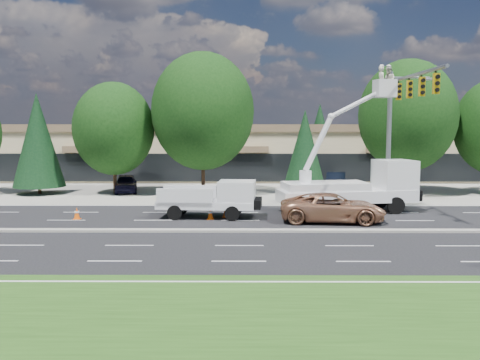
{
  "coord_description": "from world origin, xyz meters",
  "views": [
    {
      "loc": [
        0.18,
        -26.99,
        5.47
      ],
      "look_at": [
        -0.01,
        2.6,
        2.4
      ],
      "focal_mm": 40.0,
      "sensor_mm": 36.0,
      "label": 1
    }
  ],
  "objects_px": {
    "bucket_truck": "(358,181)",
    "minivan": "(333,208)",
    "signal_mast": "(399,115)",
    "utility_pickup": "(214,202)"
  },
  "relations": [
    {
      "from": "utility_pickup",
      "to": "minivan",
      "type": "height_order",
      "value": "utility_pickup"
    },
    {
      "from": "bucket_truck",
      "to": "minivan",
      "type": "xyz_separation_m",
      "value": [
        -2.16,
        -3.53,
        -1.14
      ]
    },
    {
      "from": "signal_mast",
      "to": "bucket_truck",
      "type": "xyz_separation_m",
      "value": [
        -2.65,
        -0.71,
        -4.1
      ]
    },
    {
      "from": "minivan",
      "to": "utility_pickup",
      "type": "bearing_deg",
      "value": 83.86
    },
    {
      "from": "utility_pickup",
      "to": "bucket_truck",
      "type": "bearing_deg",
      "value": 18.33
    },
    {
      "from": "signal_mast",
      "to": "bucket_truck",
      "type": "bearing_deg",
      "value": -165.02
    },
    {
      "from": "signal_mast",
      "to": "bucket_truck",
      "type": "distance_m",
      "value": 4.93
    },
    {
      "from": "bucket_truck",
      "to": "minivan",
      "type": "height_order",
      "value": "bucket_truck"
    },
    {
      "from": "bucket_truck",
      "to": "minivan",
      "type": "bearing_deg",
      "value": -131.55
    },
    {
      "from": "utility_pickup",
      "to": "minivan",
      "type": "bearing_deg",
      "value": -6.67
    }
  ]
}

